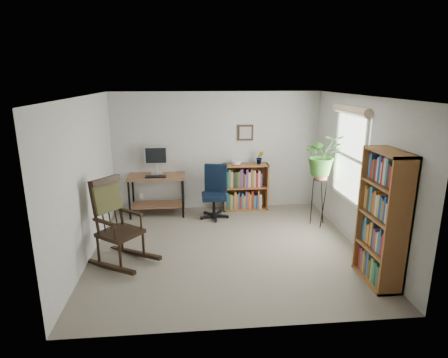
{
  "coord_description": "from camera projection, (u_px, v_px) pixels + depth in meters",
  "views": [
    {
      "loc": [
        -0.56,
        -5.5,
        2.66
      ],
      "look_at": [
        0.0,
        0.4,
        1.05
      ],
      "focal_mm": 30.0,
      "sensor_mm": 36.0,
      "label": 1
    }
  ],
  "objects": [
    {
      "name": "plant_stand",
      "position": [
        319.0,
        198.0,
        6.85
      ],
      "size": [
        0.36,
        0.36,
        1.04
      ],
      "primitive_type": null,
      "rotation": [
        0.0,
        0.0,
        0.31
      ],
      "color": "black",
      "rests_on": "floor"
    },
    {
      "name": "framed_picture",
      "position": [
        245.0,
        133.0,
        7.56
      ],
      "size": [
        0.32,
        0.04,
        0.32
      ],
      "primitive_type": null,
      "color": "black",
      "rests_on": "wall_back"
    },
    {
      "name": "tall_bookshelf",
      "position": [
        383.0,
        218.0,
        4.85
      ],
      "size": [
        0.34,
        0.78,
        1.79
      ],
      "primitive_type": null,
      "color": "brown",
      "rests_on": "floor"
    },
    {
      "name": "wall_left",
      "position": [
        85.0,
        180.0,
        5.52
      ],
      "size": [
        0.0,
        4.0,
        2.4
      ],
      "primitive_type": "cube",
      "color": "#B6B7B2",
      "rests_on": "ground"
    },
    {
      "name": "wall_front",
      "position": [
        246.0,
        227.0,
        3.79
      ],
      "size": [
        4.2,
        0.0,
        2.4
      ],
      "primitive_type": "cube",
      "color": "#B6B7B2",
      "rests_on": "ground"
    },
    {
      "name": "low_bookshelf",
      "position": [
        246.0,
        187.0,
        7.71
      ],
      "size": [
        0.91,
        0.3,
        0.96
      ],
      "primitive_type": null,
      "color": "brown",
      "rests_on": "floor"
    },
    {
      "name": "desk",
      "position": [
        157.0,
        195.0,
        7.45
      ],
      "size": [
        1.11,
        0.61,
        0.8
      ],
      "primitive_type": null,
      "color": "brown",
      "rests_on": "floor"
    },
    {
      "name": "office_chair",
      "position": [
        214.0,
        192.0,
        7.21
      ],
      "size": [
        0.7,
        0.7,
        1.05
      ],
      "primitive_type": null,
      "rotation": [
        0.0,
        0.0,
        -0.26
      ],
      "color": "black",
      "rests_on": "floor"
    },
    {
      "name": "spider_plant",
      "position": [
        324.0,
        135.0,
        6.54
      ],
      "size": [
        1.69,
        1.88,
        1.46
      ],
      "primitive_type": "imported",
      "color": "#306623",
      "rests_on": "plant_stand"
    },
    {
      "name": "keyboard",
      "position": [
        156.0,
        177.0,
        7.22
      ],
      "size": [
        0.4,
        0.15,
        0.02
      ],
      "primitive_type": "cube",
      "color": "black",
      "rests_on": "desk"
    },
    {
      "name": "ceiling",
      "position": [
        227.0,
        96.0,
        5.4
      ],
      "size": [
        4.2,
        4.0,
        0.0
      ],
      "primitive_type": "cube",
      "color": "silver",
      "rests_on": "ground"
    },
    {
      "name": "wall_right",
      "position": [
        359.0,
        173.0,
        5.91
      ],
      "size": [
        0.0,
        4.0,
        2.4
      ],
      "primitive_type": "cube",
      "color": "#B6B7B2",
      "rests_on": "ground"
    },
    {
      "name": "rocking_chair",
      "position": [
        120.0,
        222.0,
        5.41
      ],
      "size": [
        1.29,
        1.22,
        1.3
      ],
      "primitive_type": null,
      "rotation": [
        0.0,
        0.0,
        0.89
      ],
      "color": "black",
      "rests_on": "floor"
    },
    {
      "name": "potted_plant_small",
      "position": [
        260.0,
        161.0,
        7.6
      ],
      "size": [
        0.13,
        0.24,
        0.11
      ],
      "primitive_type": "imported",
      "color": "#306623",
      "rests_on": "low_bookshelf"
    },
    {
      "name": "window",
      "position": [
        349.0,
        157.0,
        6.14
      ],
      "size": [
        0.12,
        1.2,
        1.5
      ],
      "primitive_type": null,
      "color": "silver",
      "rests_on": "wall_right"
    },
    {
      "name": "floor",
      "position": [
        226.0,
        248.0,
        6.03
      ],
      "size": [
        4.2,
        4.0,
        0.0
      ],
      "primitive_type": "cube",
      "color": "gray",
      "rests_on": "ground"
    },
    {
      "name": "monitor",
      "position": [
        156.0,
        160.0,
        7.4
      ],
      "size": [
        0.46,
        0.16,
        0.56
      ],
      "primitive_type": null,
      "color": "silver",
      "rests_on": "desk"
    },
    {
      "name": "wall_back",
      "position": [
        217.0,
        151.0,
        7.64
      ],
      "size": [
        4.2,
        0.0,
        2.4
      ],
      "primitive_type": "cube",
      "color": "#B6B7B2",
      "rests_on": "ground"
    }
  ]
}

